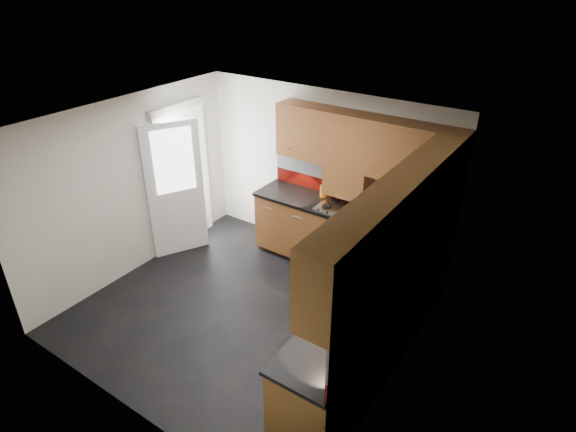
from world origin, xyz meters
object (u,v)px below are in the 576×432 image
Objects in this scene: gas_hob at (341,208)px; toaster at (363,206)px; food_processor at (417,238)px; utensil_pot at (325,190)px.

toaster reaches higher than gas_hob.
gas_hob is 1.26m from food_processor.
gas_hob is 0.44m from utensil_pot.
utensil_pot reaches higher than gas_hob.
toaster is 1.03m from food_processor.
utensil_pot is at bearing 169.86° from toaster.
food_processor is (0.91, -0.48, 0.05)m from toaster.
food_processor is (1.56, -0.60, 0.03)m from utensil_pot.
food_processor is (1.19, -0.39, 0.12)m from gas_hob.
utensil_pot is 1.55× the size of food_processor.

